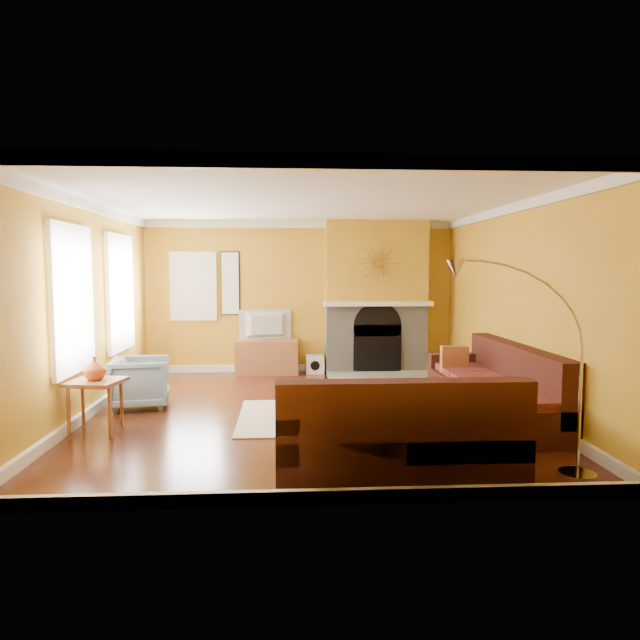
{
  "coord_description": "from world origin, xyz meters",
  "views": [
    {
      "loc": [
        -0.26,
        -7.29,
        1.83
      ],
      "look_at": [
        0.2,
        0.4,
        1.16
      ],
      "focal_mm": 32.0,
      "sensor_mm": 36.0,
      "label": 1
    }
  ],
  "objects": [
    {
      "name": "wall_front",
      "position": [
        0.0,
        -3.01,
        1.35
      ],
      "size": [
        5.5,
        0.02,
        2.7
      ],
      "primitive_type": "cube",
      "color": "gold",
      "rests_on": "ground"
    },
    {
      "name": "vase",
      "position": [
        -2.4,
        -0.85,
        0.74
      ],
      "size": [
        0.31,
        0.31,
        0.27
      ],
      "primitive_type": "imported",
      "rotation": [
        0.0,
        0.0,
        0.26
      ],
      "color": "#CB551A",
      "rests_on": "side_table"
    },
    {
      "name": "baseboard",
      "position": [
        0.0,
        0.0,
        0.06
      ],
      "size": [
        5.5,
        6.0,
        0.12
      ],
      "primitive_type": null,
      "color": "white",
      "rests_on": "floor"
    },
    {
      "name": "crown_molding",
      "position": [
        0.0,
        0.0,
        2.64
      ],
      "size": [
        5.5,
        6.0,
        0.12
      ],
      "primitive_type": null,
      "color": "white",
      "rests_on": "ceiling"
    },
    {
      "name": "window_back",
      "position": [
        -1.9,
        2.96,
        1.55
      ],
      "size": [
        0.82,
        0.06,
        1.22
      ],
      "primitive_type": "cube",
      "color": "white",
      "rests_on": "wall_back"
    },
    {
      "name": "media_console",
      "position": [
        -0.6,
        2.75,
        0.3
      ],
      "size": [
        1.09,
        0.49,
        0.6
      ],
      "primitive_type": "cube",
      "color": "#9A5C38",
      "rests_on": "floor"
    },
    {
      "name": "fireplace",
      "position": [
        1.35,
        2.8,
        1.35
      ],
      "size": [
        1.8,
        0.4,
        2.7
      ],
      "primitive_type": null,
      "color": "#9A9892",
      "rests_on": "floor"
    },
    {
      "name": "floor",
      "position": [
        0.0,
        0.0,
        -0.01
      ],
      "size": [
        5.5,
        6.0,
        0.02
      ],
      "primitive_type": "cube",
      "color": "#552312",
      "rests_on": "ground"
    },
    {
      "name": "side_table",
      "position": [
        -2.4,
        -0.85,
        0.3
      ],
      "size": [
        0.64,
        0.64,
        0.6
      ],
      "primitive_type": null,
      "rotation": [
        0.0,
        0.0,
        -0.19
      ],
      "color": "#9A5C38",
      "rests_on": "floor"
    },
    {
      "name": "coffee_table",
      "position": [
        0.4,
        -0.35,
        0.18
      ],
      "size": [
        1.01,
        1.01,
        0.36
      ],
      "primitive_type": null,
      "rotation": [
        0.0,
        0.0,
        -0.1
      ],
      "color": "white",
      "rests_on": "floor"
    },
    {
      "name": "subwoofer",
      "position": [
        0.25,
        2.78,
        0.16
      ],
      "size": [
        0.32,
        0.32,
        0.32
      ],
      "primitive_type": "cube",
      "color": "white",
      "rests_on": "floor"
    },
    {
      "name": "wall_back",
      "position": [
        0.0,
        3.01,
        1.35
      ],
      "size": [
        5.5,
        0.02,
        2.7
      ],
      "primitive_type": "cube",
      "color": "gold",
      "rests_on": "ground"
    },
    {
      "name": "wall_art",
      "position": [
        -1.25,
        2.97,
        1.6
      ],
      "size": [
        0.34,
        0.04,
        1.14
      ],
      "primitive_type": "cube",
      "color": "white",
      "rests_on": "wall_back"
    },
    {
      "name": "armchair",
      "position": [
        -2.2,
        0.35,
        0.34
      ],
      "size": [
        0.85,
        0.83,
        0.68
      ],
      "primitive_type": "imported",
      "rotation": [
        0.0,
        0.0,
        1.73
      ],
      "color": "gray",
      "rests_on": "floor"
    },
    {
      "name": "book",
      "position": [
        0.26,
        -0.26,
        0.38
      ],
      "size": [
        0.28,
        0.3,
        0.02
      ],
      "primitive_type": "imported",
      "rotation": [
        0.0,
        0.0,
        0.62
      ],
      "color": "white",
      "rests_on": "coffee_table"
    },
    {
      "name": "tv",
      "position": [
        -0.6,
        2.75,
        0.87
      ],
      "size": [
        0.93,
        0.36,
        0.54
      ],
      "primitive_type": "imported",
      "rotation": [
        0.0,
        0.0,
        3.4
      ],
      "color": "black",
      "rests_on": "media_console"
    },
    {
      "name": "wall_left",
      "position": [
        -2.76,
        0.0,
        1.35
      ],
      "size": [
        0.02,
        6.0,
        2.7
      ],
      "primitive_type": "cube",
      "color": "gold",
      "rests_on": "ground"
    },
    {
      "name": "mantel",
      "position": [
        1.35,
        2.56,
        1.25
      ],
      "size": [
        1.92,
        0.22,
        0.08
      ],
      "primitive_type": "cube",
      "color": "white",
      "rests_on": "fireplace"
    },
    {
      "name": "sunburst",
      "position": [
        1.35,
        2.57,
        1.95
      ],
      "size": [
        0.7,
        0.04,
        0.7
      ],
      "primitive_type": null,
      "color": "olive",
      "rests_on": "fireplace"
    },
    {
      "name": "window_left_near",
      "position": [
        -2.72,
        1.3,
        1.5
      ],
      "size": [
        0.06,
        1.22,
        1.72
      ],
      "primitive_type": "cube",
      "color": "white",
      "rests_on": "wall_left"
    },
    {
      "name": "rug",
      "position": [
        0.35,
        -0.3,
        0.01
      ],
      "size": [
        2.4,
        1.8,
        0.02
      ],
      "primitive_type": "cube",
      "color": "beige",
      "rests_on": "floor"
    },
    {
      "name": "sectional_sofa",
      "position": [
        1.2,
        -0.85,
        0.45
      ],
      "size": [
        3.1,
        3.7,
        0.9
      ],
      "primitive_type": null,
      "color": "#411A15",
      "rests_on": "floor"
    },
    {
      "name": "wall_right",
      "position": [
        2.76,
        0.0,
        1.35
      ],
      "size": [
        0.02,
        6.0,
        2.7
      ],
      "primitive_type": "cube",
      "color": "gold",
      "rests_on": "ground"
    },
    {
      "name": "arc_lamp",
      "position": [
        1.78,
        -2.55,
        0.95
      ],
      "size": [
        1.23,
        0.36,
        1.91
      ],
      "primitive_type": null,
      "color": "silver",
      "rests_on": "floor"
    },
    {
      "name": "hearth",
      "position": [
        1.35,
        2.25,
        0.03
      ],
      "size": [
        1.8,
        0.7,
        0.06
      ],
      "primitive_type": "cube",
      "color": "#9A9892",
      "rests_on": "floor"
    },
    {
      "name": "window_left_far",
      "position": [
        -2.72,
        -0.6,
        1.5
      ],
      "size": [
        0.06,
        1.22,
        1.72
      ],
      "primitive_type": "cube",
      "color": "white",
      "rests_on": "wall_left"
    },
    {
      "name": "ceiling",
      "position": [
        0.0,
        0.0,
        2.71
      ],
      "size": [
        5.5,
        6.0,
        0.02
      ],
      "primitive_type": "cube",
      "color": "white",
      "rests_on": "ground"
    }
  ]
}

